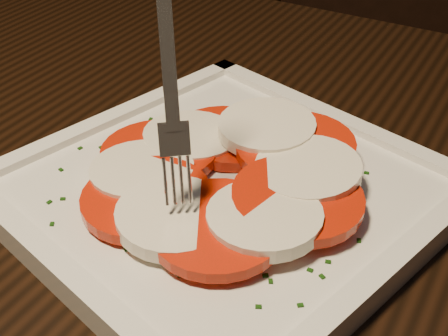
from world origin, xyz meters
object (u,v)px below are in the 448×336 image
Objects in this scene: table at (127,277)px; plate at (224,194)px; chair at (378,36)px; fork at (168,62)px.

plate is (0.08, 0.01, 0.11)m from table.
fork reaches higher than chair.
plate is at bearing 6.56° from table.
chair is (0.05, 0.86, -0.12)m from table.
fork is at bearing -17.64° from table.
fork reaches higher than plate.
chair is 0.94m from fork.
table is 0.23m from fork.
plate reaches higher than table.
table is 1.38× the size of chair.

